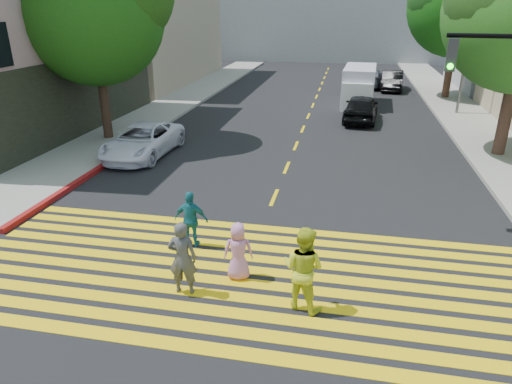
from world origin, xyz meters
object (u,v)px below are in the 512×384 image
(pedestrian_extra, at_px, (191,220))
(white_van, at_px, (359,87))
(pedestrian_child, at_px, (238,251))
(white_sedan, at_px, (143,141))
(dark_car_near, at_px, (361,108))
(dark_car_parked, at_px, (392,81))
(tree_left, at_px, (94,6))
(silver_car, at_px, (370,78))
(pedestrian_man, at_px, (183,258))
(pedestrian_woman, at_px, (303,269))

(pedestrian_extra, height_order, white_van, white_van)
(pedestrian_child, bearing_deg, white_sedan, -67.62)
(dark_car_near, xyz_separation_m, dark_car_parked, (2.37, 10.42, -0.03))
(tree_left, distance_m, silver_car, 22.12)
(dark_car_near, relative_size, silver_car, 0.89)
(pedestrian_man, bearing_deg, pedestrian_child, -148.56)
(tree_left, height_order, dark_car_parked, tree_left)
(pedestrian_extra, bearing_deg, dark_car_parked, -104.43)
(pedestrian_woman, xyz_separation_m, pedestrian_child, (-1.53, 0.80, -0.22))
(pedestrian_man, xyz_separation_m, white_van, (3.79, 21.25, 0.25))
(white_sedan, relative_size, dark_car_near, 1.09)
(white_van, bearing_deg, pedestrian_extra, -99.42)
(pedestrian_woman, xyz_separation_m, dark_car_parked, (3.72, 27.34, -0.22))
(dark_car_near, height_order, dark_car_parked, dark_car_near)
(dark_car_near, distance_m, silver_car, 11.70)
(pedestrian_child, relative_size, dark_car_parked, 0.33)
(pedestrian_man, distance_m, dark_car_parked, 28.04)
(pedestrian_man, bearing_deg, silver_car, -105.77)
(silver_car, height_order, white_van, white_van)
(pedestrian_woman, height_order, dark_car_parked, pedestrian_woman)
(pedestrian_woman, xyz_separation_m, white_van, (1.23, 21.27, 0.19))
(pedestrian_child, relative_size, silver_car, 0.29)
(tree_left, xyz_separation_m, pedestrian_man, (7.45, -10.84, -4.93))
(silver_car, bearing_deg, dark_car_parked, 146.71)
(pedestrian_extra, relative_size, dark_car_parked, 0.36)
(pedestrian_man, xyz_separation_m, pedestrian_child, (1.02, 0.79, -0.16))
(tree_left, distance_m, pedestrian_man, 14.04)
(pedestrian_extra, bearing_deg, tree_left, -51.27)
(silver_car, bearing_deg, dark_car_near, 91.87)
(pedestrian_man, distance_m, white_van, 21.59)
(dark_car_parked, bearing_deg, pedestrian_woman, -92.59)
(dark_car_near, bearing_deg, white_sedan, 46.74)
(white_sedan, distance_m, dark_car_parked, 21.55)
(pedestrian_woman, relative_size, dark_car_parked, 0.44)
(pedestrian_extra, xyz_separation_m, silver_car, (5.23, 26.58, -0.07))
(pedestrian_child, relative_size, dark_car_near, 0.32)
(pedestrian_child, height_order, pedestrian_extra, pedestrian_extra)
(white_sedan, bearing_deg, pedestrian_extra, -55.41)
(pedestrian_extra, bearing_deg, dark_car_near, -105.91)
(pedestrian_extra, relative_size, dark_car_near, 0.36)
(pedestrian_man, relative_size, pedestrian_extra, 1.12)
(white_sedan, xyz_separation_m, dark_car_near, (8.86, 7.97, 0.08))
(white_sedan, height_order, white_van, white_van)
(pedestrian_man, relative_size, pedestrian_woman, 0.93)
(pedestrian_child, height_order, dark_car_near, dark_car_near)
(pedestrian_child, relative_size, pedestrian_extra, 0.91)
(pedestrian_extra, bearing_deg, pedestrian_woman, 147.07)
(pedestrian_child, bearing_deg, dark_car_parked, -115.08)
(dark_car_near, xyz_separation_m, silver_car, (0.83, 11.67, -0.03))
(pedestrian_child, height_order, silver_car, silver_car)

